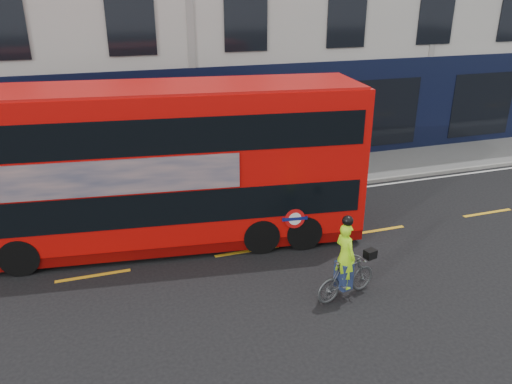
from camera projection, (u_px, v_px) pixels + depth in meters
name	position (u px, v px, depth m)	size (l,w,h in m)	color
ground	(265.00, 280.00, 12.20)	(120.00, 120.00, 0.00)	black
pavement	(206.00, 185.00, 17.90)	(60.00, 3.00, 0.12)	slate
kerb	(216.00, 201.00, 16.58)	(60.00, 0.12, 0.13)	gray
road_edge_line	(218.00, 206.00, 16.33)	(58.00, 0.10, 0.01)	silver
lane_dashes	(247.00, 251.00, 13.52)	(58.00, 0.12, 0.01)	gold
bus	(161.00, 166.00, 13.24)	(11.03, 3.83, 4.36)	red
cyclist	(346.00, 271.00, 11.27)	(1.71, 0.85, 2.08)	#4C4F51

